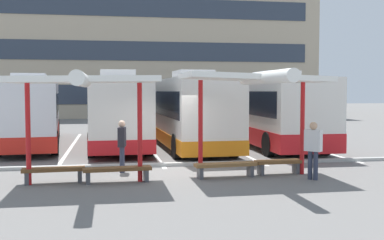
{
  "coord_description": "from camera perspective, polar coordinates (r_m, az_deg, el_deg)",
  "views": [
    {
      "loc": [
        -1.83,
        -15.55,
        2.64
      ],
      "look_at": [
        1.37,
        3.01,
        1.5
      ],
      "focal_mm": 44.67,
      "sensor_mm": 36.0,
      "label": 1
    }
  ],
  "objects": [
    {
      "name": "waiting_passenger_1",
      "position": [
        15.67,
        -8.36,
        -2.64
      ],
      "size": [
        0.29,
        0.52,
        1.69
      ],
      "color": "#33384C",
      "rests_on": "ground"
    },
    {
      "name": "terminal_building",
      "position": [
        52.96,
        -7.81,
        9.72
      ],
      "size": [
        39.07,
        12.05,
        19.6
      ],
      "color": "tan",
      "rests_on": "ground"
    },
    {
      "name": "lane_stripe_3",
      "position": [
        23.77,
        3.61,
        -2.91
      ],
      "size": [
        0.16,
        14.0,
        0.01
      ],
      "primitive_type": "cube",
      "color": "white",
      "rests_on": "ground"
    },
    {
      "name": "ground_plane",
      "position": [
        15.88,
        -3.05,
        -6.11
      ],
      "size": [
        160.0,
        160.0,
        0.0
      ],
      "primitive_type": "plane",
      "color": "slate"
    },
    {
      "name": "lane_stripe_2",
      "position": [
        23.2,
        -5.2,
        -3.07
      ],
      "size": [
        0.16,
        14.0,
        0.01
      ],
      "primitive_type": "cube",
      "color": "white",
      "rests_on": "ground"
    },
    {
      "name": "coach_bus_0",
      "position": [
        24.74,
        -18.55,
        0.87
      ],
      "size": [
        3.58,
        12.03,
        3.44
      ],
      "color": "silver",
      "rests_on": "ground"
    },
    {
      "name": "bench_2",
      "position": [
        14.67,
        4.03,
        -5.56
      ],
      "size": [
        1.95,
        0.6,
        0.45
      ],
      "color": "brown",
      "rests_on": "ground"
    },
    {
      "name": "waiting_shelter_1",
      "position": [
        14.67,
        7.57,
        4.75
      ],
      "size": [
        4.29,
        4.7,
        3.21
      ],
      "color": "red",
      "rests_on": "ground"
    },
    {
      "name": "waiting_shelter_0",
      "position": [
        13.65,
        -12.79,
        4.41
      ],
      "size": [
        4.12,
        4.59,
        3.11
      ],
      "color": "red",
      "rests_on": "ground"
    },
    {
      "name": "bench_1",
      "position": [
        14.01,
        -8.91,
        -6.02
      ],
      "size": [
        1.99,
        0.58,
        0.45
      ],
      "color": "brown",
      "rests_on": "ground"
    },
    {
      "name": "waiting_passenger_0",
      "position": [
        14.66,
        14.27,
        -3.04
      ],
      "size": [
        0.5,
        0.52,
        1.73
      ],
      "color": "#33384C",
      "rests_on": "ground"
    },
    {
      "name": "coach_bus_2",
      "position": [
        22.37,
        -0.61,
        0.97
      ],
      "size": [
        2.9,
        10.87,
        3.54
      ],
      "color": "silver",
      "rests_on": "ground"
    },
    {
      "name": "coach_bus_3",
      "position": [
        23.58,
        8.81,
        0.99
      ],
      "size": [
        2.72,
        11.23,
        3.54
      ],
      "color": "silver",
      "rests_on": "ground"
    },
    {
      "name": "lane_stripe_4",
      "position": [
        24.86,
        11.83,
        -2.69
      ],
      "size": [
        0.16,
        14.0,
        0.01
      ],
      "primitive_type": "cube",
      "color": "white",
      "rests_on": "ground"
    },
    {
      "name": "platform_kerb",
      "position": [
        16.86,
        -3.45,
        -5.34
      ],
      "size": [
        44.0,
        0.24,
        0.12
      ],
      "primitive_type": "cube",
      "color": "#ADADA8",
      "rests_on": "ground"
    },
    {
      "name": "bench_0",
      "position": [
        14.31,
        -16.18,
        -5.93
      ],
      "size": [
        1.78,
        0.54,
        0.45
      ],
      "color": "brown",
      "rests_on": "ground"
    },
    {
      "name": "bench_3",
      "position": [
        15.47,
        10.28,
        -5.18
      ],
      "size": [
        1.53,
        0.51,
        0.45
      ],
      "color": "brown",
      "rests_on": "ground"
    },
    {
      "name": "coach_bus_1",
      "position": [
        22.99,
        -9.03,
        1.04
      ],
      "size": [
        2.81,
        10.61,
        3.57
      ],
      "color": "silver",
      "rests_on": "ground"
    },
    {
      "name": "lane_stripe_1",
      "position": [
        23.2,
        -14.24,
        -3.16
      ],
      "size": [
        0.16,
        14.0,
        0.01
      ],
      "primitive_type": "cube",
      "color": "white",
      "rests_on": "ground"
    }
  ]
}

